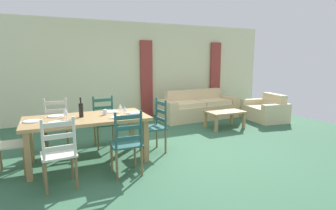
# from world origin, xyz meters

# --- Properties ---
(ground_plane) EXTENTS (9.60, 9.60, 0.02)m
(ground_plane) POSITION_xyz_m (0.00, 0.00, -0.01)
(ground_plane) COLOR #346245
(wall_far) EXTENTS (9.60, 0.16, 2.70)m
(wall_far) POSITION_xyz_m (0.00, 3.30, 1.35)
(wall_far) COLOR beige
(wall_far) RESTS_ON ground_plane
(curtain_panel_left) EXTENTS (0.35, 0.08, 2.20)m
(curtain_panel_left) POSITION_xyz_m (0.74, 3.16, 1.10)
(curtain_panel_left) COLOR #963932
(curtain_panel_left) RESTS_ON ground_plane
(curtain_panel_right) EXTENTS (0.35, 0.08, 2.20)m
(curtain_panel_right) POSITION_xyz_m (3.14, 3.16, 1.10)
(curtain_panel_right) COLOR #963932
(curtain_panel_right) RESTS_ON ground_plane
(dining_table) EXTENTS (1.90, 0.96, 0.75)m
(dining_table) POSITION_xyz_m (-1.39, 0.13, 0.66)
(dining_table) COLOR #A58352
(dining_table) RESTS_ON ground_plane
(dining_chair_near_left) EXTENTS (0.45, 0.43, 0.96)m
(dining_chair_near_left) POSITION_xyz_m (-1.86, -0.66, 0.48)
(dining_chair_near_left) COLOR silver
(dining_chair_near_left) RESTS_ON ground_plane
(dining_chair_near_right) EXTENTS (0.43, 0.41, 0.96)m
(dining_chair_near_right) POSITION_xyz_m (-0.95, -0.62, 0.48)
(dining_chair_near_right) COLOR #255451
(dining_chair_near_right) RESTS_ON ground_plane
(dining_chair_far_left) EXTENTS (0.45, 0.43, 0.96)m
(dining_chair_far_left) POSITION_xyz_m (-1.83, 0.89, 0.48)
(dining_chair_far_left) COLOR beige
(dining_chair_far_left) RESTS_ON ground_plane
(dining_chair_far_right) EXTENTS (0.42, 0.40, 0.96)m
(dining_chair_far_right) POSITION_xyz_m (-0.96, 0.87, 0.48)
(dining_chair_far_right) COLOR #215B4D
(dining_chair_far_right) RESTS_ON ground_plane
(dining_chair_head_west) EXTENTS (0.40, 0.42, 0.96)m
(dining_chair_head_west) POSITION_xyz_m (-2.52, 0.13, 0.48)
(dining_chair_head_west) COLOR beige
(dining_chair_head_west) RESTS_ON ground_plane
(dining_chair_head_east) EXTENTS (0.43, 0.45, 0.96)m
(dining_chair_head_east) POSITION_xyz_m (-0.20, 0.16, 0.48)
(dining_chair_head_east) COLOR #235150
(dining_chair_head_east) RESTS_ON ground_plane
(dinner_plate_near_left) EXTENTS (0.24, 0.24, 0.02)m
(dinner_plate_near_left) POSITION_xyz_m (-1.84, -0.12, 0.76)
(dinner_plate_near_left) COLOR white
(dinner_plate_near_left) RESTS_ON dining_table
(fork_near_left) EXTENTS (0.03, 0.17, 0.01)m
(fork_near_left) POSITION_xyz_m (-1.99, -0.12, 0.75)
(fork_near_left) COLOR silver
(fork_near_left) RESTS_ON dining_table
(dinner_plate_near_right) EXTENTS (0.24, 0.24, 0.02)m
(dinner_plate_near_right) POSITION_xyz_m (-0.94, -0.12, 0.76)
(dinner_plate_near_right) COLOR white
(dinner_plate_near_right) RESTS_ON dining_table
(fork_near_right) EXTENTS (0.02, 0.17, 0.01)m
(fork_near_right) POSITION_xyz_m (-1.09, -0.12, 0.75)
(fork_near_right) COLOR silver
(fork_near_right) RESTS_ON dining_table
(dinner_plate_far_left) EXTENTS (0.24, 0.24, 0.02)m
(dinner_plate_far_left) POSITION_xyz_m (-1.84, 0.38, 0.76)
(dinner_plate_far_left) COLOR white
(dinner_plate_far_left) RESTS_ON dining_table
(fork_far_left) EXTENTS (0.02, 0.17, 0.01)m
(fork_far_left) POSITION_xyz_m (-1.99, 0.38, 0.75)
(fork_far_left) COLOR silver
(fork_far_left) RESTS_ON dining_table
(dinner_plate_far_right) EXTENTS (0.24, 0.24, 0.02)m
(dinner_plate_far_right) POSITION_xyz_m (-0.94, 0.38, 0.76)
(dinner_plate_far_right) COLOR white
(dinner_plate_far_right) RESTS_ON dining_table
(fork_far_right) EXTENTS (0.03, 0.17, 0.01)m
(fork_far_right) POSITION_xyz_m (-1.09, 0.38, 0.75)
(fork_far_right) COLOR silver
(fork_far_right) RESTS_ON dining_table
(dinner_plate_head_west) EXTENTS (0.24, 0.24, 0.02)m
(dinner_plate_head_west) POSITION_xyz_m (-2.17, 0.13, 0.76)
(dinner_plate_head_west) COLOR white
(dinner_plate_head_west) RESTS_ON dining_table
(fork_head_west) EXTENTS (0.02, 0.17, 0.01)m
(fork_head_west) POSITION_xyz_m (-2.32, 0.13, 0.75)
(fork_head_west) COLOR silver
(fork_head_west) RESTS_ON dining_table
(dinner_plate_head_east) EXTENTS (0.24, 0.24, 0.02)m
(dinner_plate_head_east) POSITION_xyz_m (-0.61, 0.13, 0.76)
(dinner_plate_head_east) COLOR white
(dinner_plate_head_east) RESTS_ON dining_table
(fork_head_east) EXTENTS (0.03, 0.17, 0.01)m
(fork_head_east) POSITION_xyz_m (-0.76, 0.13, 0.75)
(fork_head_east) COLOR silver
(fork_head_east) RESTS_ON dining_table
(wine_bottle) EXTENTS (0.07, 0.07, 0.32)m
(wine_bottle) POSITION_xyz_m (-1.47, 0.17, 0.87)
(wine_bottle) COLOR black
(wine_bottle) RESTS_ON dining_table
(wine_glass_near_left) EXTENTS (0.06, 0.06, 0.16)m
(wine_glass_near_left) POSITION_xyz_m (-1.70, 0.01, 0.86)
(wine_glass_near_left) COLOR white
(wine_glass_near_left) RESTS_ON dining_table
(wine_glass_near_right) EXTENTS (0.06, 0.06, 0.16)m
(wine_glass_near_right) POSITION_xyz_m (-0.80, -0.01, 0.86)
(wine_glass_near_right) COLOR white
(wine_glass_near_right) RESTS_ON dining_table
(wine_glass_far_left) EXTENTS (0.06, 0.06, 0.16)m
(wine_glass_far_left) POSITION_xyz_m (-1.70, 0.26, 0.86)
(wine_glass_far_left) COLOR white
(wine_glass_far_left) RESTS_ON dining_table
(wine_glass_far_right) EXTENTS (0.06, 0.06, 0.16)m
(wine_glass_far_right) POSITION_xyz_m (-0.81, 0.28, 0.86)
(wine_glass_far_right) COLOR white
(wine_glass_far_right) RESTS_ON dining_table
(coffee_cup_primary) EXTENTS (0.07, 0.07, 0.09)m
(coffee_cup_primary) POSITION_xyz_m (-1.08, 0.19, 0.80)
(coffee_cup_primary) COLOR beige
(coffee_cup_primary) RESTS_ON dining_table
(couch) EXTENTS (2.32, 0.91, 0.80)m
(couch) POSITION_xyz_m (1.94, 2.23, 0.29)
(couch) COLOR beige
(couch) RESTS_ON ground_plane
(coffee_table) EXTENTS (0.90, 0.56, 0.42)m
(coffee_table) POSITION_xyz_m (1.97, 1.02, 0.36)
(coffee_table) COLOR #A58352
(coffee_table) RESTS_ON ground_plane
(armchair_upholstered) EXTENTS (0.96, 1.27, 0.72)m
(armchair_upholstered) POSITION_xyz_m (3.56, 1.26, 0.25)
(armchair_upholstered) COLOR beige
(armchair_upholstered) RESTS_ON ground_plane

